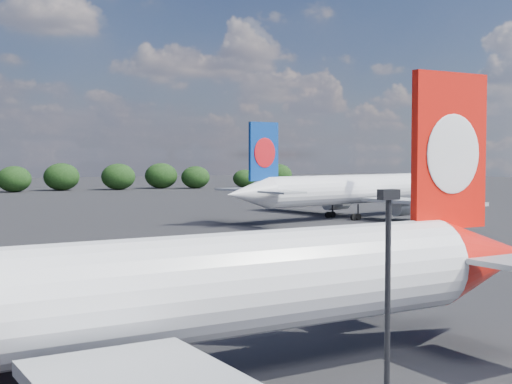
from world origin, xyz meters
name	(u,v)px	position (x,y,z in m)	size (l,w,h in m)	color
qantas_airliner	(156,296)	(3.71, -3.68, 4.59)	(46.22, 43.99, 15.07)	white
china_southern_airliner	(346,190)	(59.00, 66.69, 4.70)	(46.99, 44.96, 15.45)	white
apron_lamp_post	(387,345)	(5.89, -17.09, 5.47)	(0.55, 0.30, 9.68)	black
floodlight_mast_near	(439,134)	(69.49, 56.27, 13.82)	(1.60, 1.60, 21.20)	gray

